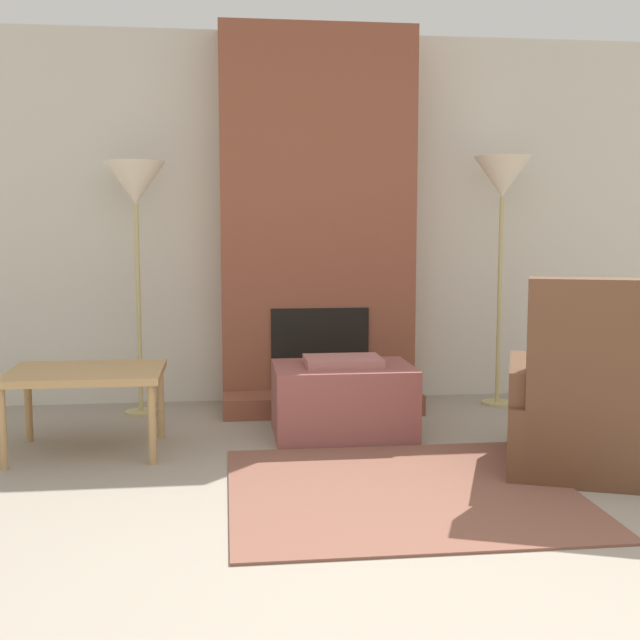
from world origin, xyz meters
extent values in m
plane|color=gray|center=(0.00, 0.00, 0.00)|extent=(24.00, 24.00, 0.00)
cube|color=beige|center=(0.00, 3.27, 1.30)|extent=(6.99, 0.06, 2.60)
cube|color=brown|center=(0.00, 3.07, 1.30)|extent=(1.34, 0.33, 2.60)
cube|color=brown|center=(0.00, 2.75, 0.07)|extent=(1.34, 0.32, 0.13)
cube|color=black|center=(0.00, 2.90, 0.42)|extent=(0.67, 0.02, 0.56)
cube|color=#8C4C47|center=(0.05, 2.17, 0.21)|extent=(0.83, 0.59, 0.43)
cube|color=#A56660|center=(0.05, 2.17, 0.45)|extent=(0.45, 0.33, 0.05)
cube|color=brown|center=(1.26, 1.36, 0.19)|extent=(1.13, 1.09, 0.37)
cube|color=brown|center=(1.15, 1.06, 0.50)|extent=(0.75, 0.44, 1.01)
cube|color=brown|center=(0.92, 1.49, 0.27)|extent=(0.41, 0.76, 0.55)
cube|color=tan|center=(-1.42, 1.97, 0.45)|extent=(0.84, 0.64, 0.04)
cylinder|color=tan|center=(-1.79, 1.69, 0.21)|extent=(0.04, 0.04, 0.43)
cylinder|color=tan|center=(-1.04, 1.69, 0.21)|extent=(0.04, 0.04, 0.43)
cylinder|color=tan|center=(-1.79, 2.25, 0.21)|extent=(0.04, 0.04, 0.43)
cylinder|color=tan|center=(-1.04, 2.25, 0.21)|extent=(0.04, 0.04, 0.43)
cylinder|color=tan|center=(-1.22, 2.89, 0.01)|extent=(0.21, 0.21, 0.02)
cylinder|color=tan|center=(-1.22, 2.89, 0.71)|extent=(0.03, 0.03, 1.38)
cone|color=silver|center=(-1.22, 2.89, 1.54)|extent=(0.39, 0.39, 0.28)
cylinder|color=tan|center=(1.26, 2.89, 0.01)|extent=(0.21, 0.21, 0.02)
cylinder|color=tan|center=(1.26, 2.89, 0.74)|extent=(0.03, 0.03, 1.44)
cone|color=silver|center=(1.26, 2.89, 1.59)|extent=(0.39, 0.39, 0.28)
cube|color=brown|center=(0.18, 1.10, 0.01)|extent=(1.63, 1.51, 0.01)
camera|label=1|loc=(-0.64, -2.51, 1.24)|focal=45.00mm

